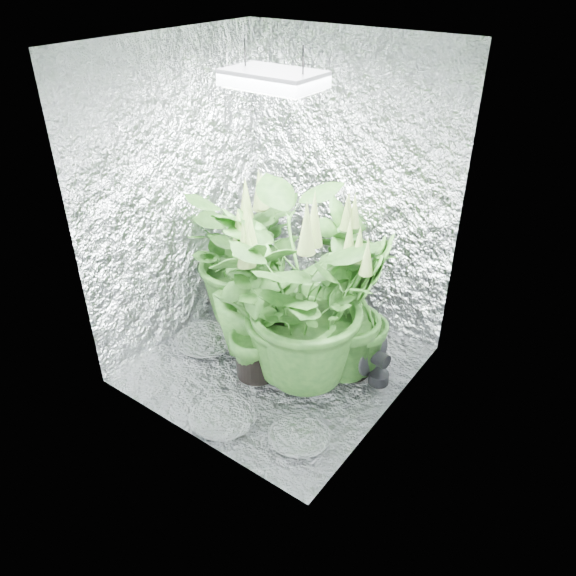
% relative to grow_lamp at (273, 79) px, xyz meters
% --- Properties ---
extents(ground, '(1.60, 1.60, 0.00)m').
position_rel_grow_lamp_xyz_m(ground, '(0.00, 0.00, -1.83)').
color(ground, white).
rests_on(ground, ground).
extents(walls, '(1.62, 1.62, 2.00)m').
position_rel_grow_lamp_xyz_m(walls, '(0.00, 0.00, -0.83)').
color(walls, white).
rests_on(walls, ground).
extents(ceiling, '(1.60, 1.60, 0.01)m').
position_rel_grow_lamp_xyz_m(ceiling, '(0.00, 0.00, 0.17)').
color(ceiling, white).
rests_on(ceiling, walls).
extents(grow_lamp, '(0.50, 0.30, 0.22)m').
position_rel_grow_lamp_xyz_m(grow_lamp, '(0.00, 0.00, 0.00)').
color(grow_lamp, gray).
rests_on(grow_lamp, ceiling).
extents(plant_a, '(1.20, 1.20, 1.14)m').
position_rel_grow_lamp_xyz_m(plant_a, '(-0.47, 0.29, -1.28)').
color(plant_a, black).
rests_on(plant_a, ground).
extents(plant_b, '(0.63, 0.63, 1.02)m').
position_rel_grow_lamp_xyz_m(plant_b, '(0.09, 0.64, -1.36)').
color(plant_b, black).
rests_on(plant_b, ground).
extents(plant_c, '(0.61, 0.61, 1.04)m').
position_rel_grow_lamp_xyz_m(plant_c, '(0.43, 0.23, -1.34)').
color(plant_c, black).
rests_on(plant_c, ground).
extents(plant_d, '(0.75, 0.75, 1.08)m').
position_rel_grow_lamp_xyz_m(plant_d, '(-0.22, 0.04, -1.34)').
color(plant_d, black).
rests_on(plant_d, ground).
extents(plant_e, '(1.22, 1.22, 1.27)m').
position_rel_grow_lamp_xyz_m(plant_e, '(0.18, -0.03, -1.22)').
color(plant_e, black).
rests_on(plant_e, ground).
extents(plant_f, '(0.75, 0.75, 1.10)m').
position_rel_grow_lamp_xyz_m(plant_f, '(-0.05, -0.15, -1.32)').
color(plant_f, black).
rests_on(plant_f, ground).
extents(circulation_fan, '(0.15, 0.29, 0.33)m').
position_rel_grow_lamp_xyz_m(circulation_fan, '(0.61, 0.24, -1.68)').
color(circulation_fan, black).
rests_on(circulation_fan, ground).
extents(plant_label, '(0.05, 0.03, 0.07)m').
position_rel_grow_lamp_xyz_m(plant_label, '(0.01, -0.18, -1.53)').
color(plant_label, white).
rests_on(plant_label, plant_f).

